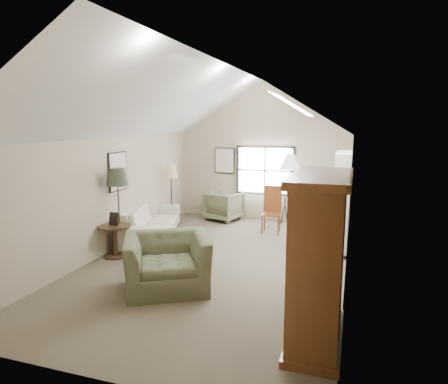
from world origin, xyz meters
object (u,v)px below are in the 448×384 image
(armchair_near, at_px, (167,262))
(armchair_far, at_px, (224,206))
(side_table, at_px, (115,241))
(sofa, at_px, (151,221))
(side_chair, at_px, (271,210))
(armoire, at_px, (318,260))
(coffee_table, at_px, (186,243))

(armchair_near, bearing_deg, armchair_far, 68.09)
(armchair_near, xyz_separation_m, side_table, (-1.79, 1.14, -0.12))
(side_table, bearing_deg, armchair_far, 72.61)
(sofa, xyz_separation_m, armchair_near, (1.79, -2.74, 0.06))
(armchair_near, distance_m, side_chair, 4.13)
(armoire, relative_size, armchair_near, 1.55)
(armchair_far, relative_size, side_table, 1.35)
(sofa, height_order, side_chair, side_chair)
(armchair_near, distance_m, side_table, 2.12)
(sofa, height_order, armchair_far, armchair_far)
(sofa, xyz_separation_m, side_chair, (2.79, 1.27, 0.20))
(armchair_near, bearing_deg, sofa, 94.41)
(sofa, distance_m, side_table, 1.60)
(side_table, bearing_deg, coffee_table, 28.92)
(sofa, relative_size, armchair_near, 1.94)
(armoire, relative_size, armchair_far, 2.37)
(side_table, height_order, side_chair, side_chair)
(armoire, distance_m, armchair_far, 6.72)
(armchair_near, bearing_deg, coffee_table, 75.54)
(armoire, relative_size, sofa, 0.80)
(sofa, distance_m, armchair_far, 2.52)
(sofa, relative_size, side_table, 3.99)
(armchair_far, distance_m, coffee_table, 3.10)
(armoire, distance_m, armchair_near, 2.83)
(side_chair, bearing_deg, side_table, -138.20)
(armoire, xyz_separation_m, armchair_far, (-3.18, 5.88, -0.68))
(armchair_far, xyz_separation_m, coffee_table, (0.12, -3.09, -0.20))
(armoire, relative_size, side_table, 3.20)
(armchair_far, bearing_deg, coffee_table, 107.68)
(coffee_table, bearing_deg, armchair_far, 92.17)
(sofa, xyz_separation_m, side_table, (0.00, -1.60, -0.06))
(sofa, height_order, coffee_table, sofa)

